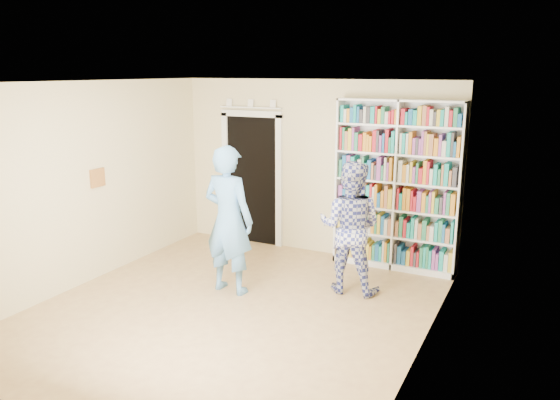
{
  "coord_description": "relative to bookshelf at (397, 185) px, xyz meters",
  "views": [
    {
      "loc": [
        3.25,
        -5.22,
        2.83
      ],
      "look_at": [
        0.2,
        0.9,
        1.2
      ],
      "focal_mm": 35.0,
      "sensor_mm": 36.0,
      "label": 1
    }
  ],
  "objects": [
    {
      "name": "man_plaid",
      "position": [
        -0.3,
        -1.13,
        -0.37
      ],
      "size": [
        0.89,
        0.72,
        1.73
      ],
      "primitive_type": "imported",
      "rotation": [
        0.0,
        0.0,
        3.22
      ],
      "color": "navy",
      "rests_on": "floor"
    },
    {
      "name": "ceiling",
      "position": [
        -1.35,
        -2.34,
        1.47
      ],
      "size": [
        5.0,
        5.0,
        0.0
      ],
      "primitive_type": "plane",
      "rotation": [
        3.14,
        0.0,
        0.0
      ],
      "color": "white",
      "rests_on": "wall_back"
    },
    {
      "name": "wall_back",
      "position": [
        -1.35,
        0.16,
        0.12
      ],
      "size": [
        4.5,
        0.0,
        4.5
      ],
      "primitive_type": "plane",
      "rotation": [
        1.57,
        0.0,
        0.0
      ],
      "color": "beige",
      "rests_on": "floor"
    },
    {
      "name": "wall_left",
      "position": [
        -3.6,
        -2.34,
        0.12
      ],
      "size": [
        0.0,
        5.0,
        5.0
      ],
      "primitive_type": "plane",
      "rotation": [
        1.57,
        0.0,
        1.57
      ],
      "color": "beige",
      "rests_on": "floor"
    },
    {
      "name": "bookshelf",
      "position": [
        0.0,
        0.0,
        0.0
      ],
      "size": [
        1.77,
        0.33,
        2.44
      ],
      "rotation": [
        0.0,
        0.0,
        -0.38
      ],
      "color": "white",
      "rests_on": "floor"
    },
    {
      "name": "paper_sheet",
      "position": [
        -0.22,
        -1.3,
        -0.24
      ],
      "size": [
        0.21,
        0.01,
        0.29
      ],
      "primitive_type": "cube",
      "rotation": [
        0.0,
        0.0,
        0.01
      ],
      "color": "white",
      "rests_on": "man_plaid"
    },
    {
      "name": "man_blue",
      "position": [
        -1.69,
        -1.84,
        -0.27
      ],
      "size": [
        0.73,
        0.5,
        1.93
      ],
      "primitive_type": "imported",
      "rotation": [
        0.0,
        0.0,
        3.08
      ],
      "color": "#558BBD",
      "rests_on": "floor"
    },
    {
      "name": "floor",
      "position": [
        -1.35,
        -2.34,
        -1.23
      ],
      "size": [
        5.0,
        5.0,
        0.0
      ],
      "primitive_type": "plane",
      "color": "#99714A",
      "rests_on": "ground"
    },
    {
      "name": "wall_right",
      "position": [
        0.9,
        -2.34,
        0.12
      ],
      "size": [
        0.0,
        5.0,
        5.0
      ],
      "primitive_type": "plane",
      "rotation": [
        1.57,
        0.0,
        -1.57
      ],
      "color": "beige",
      "rests_on": "floor"
    },
    {
      "name": "wall_art",
      "position": [
        -3.58,
        -2.14,
        0.17
      ],
      "size": [
        0.03,
        0.25,
        0.25
      ],
      "primitive_type": "cube",
      "color": "maroon",
      "rests_on": "wall_left"
    },
    {
      "name": "doorway",
      "position": [
        -2.45,
        0.13,
        -0.05
      ],
      "size": [
        1.1,
        0.08,
        2.43
      ],
      "color": "black",
      "rests_on": "floor"
    }
  ]
}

